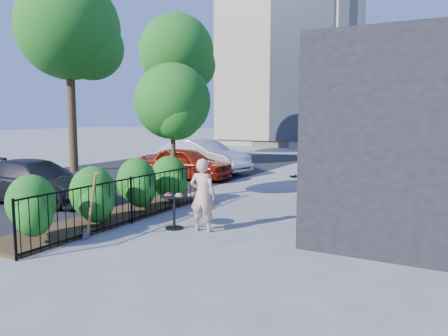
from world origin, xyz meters
The scene contains 14 objects.
ground centered at (0.00, 0.00, 0.00)m, with size 120.00×120.00×0.00m, color gray.
fence centered at (-1.50, 0.00, 0.56)m, with size 0.05×6.05×1.10m.
planting_bed centered at (-2.20, 0.00, 0.04)m, with size 1.30×6.00×0.08m, color #382616.
shrubs centered at (-2.10, 0.10, 0.70)m, with size 1.10×5.60×1.24m.
patio_tree centered at (-2.24, 2.76, 2.76)m, with size 2.20×2.20×3.94m.
street centered at (-7.00, 3.00, 0.00)m, with size 9.00×30.00×0.01m, color black.
street_tree_near centered at (-9.94, 5.96, 5.92)m, with size 4.40×4.40×8.28m.
street_tree_far centered at (-9.94, 13.96, 5.92)m, with size 4.40×4.40×8.28m.
cafe_table centered at (-0.36, 0.09, 0.52)m, with size 0.60×0.60×0.80m.
woman centered at (0.31, 0.22, 0.80)m, with size 0.58×0.38×1.59m, color #D6AE8A.
shovel centered at (-1.26, -1.49, 0.63)m, with size 0.48×0.19×1.44m.
car_red centered at (-4.29, 6.42, 0.63)m, with size 1.48×3.68×1.25m, color maroon.
car_silver centered at (-4.72, 8.31, 0.72)m, with size 1.53×4.38×1.44m, color #B1B1B6.
car_darkgrey centered at (-5.53, 0.53, 0.61)m, with size 1.72×4.24×1.23m, color black.
Camera 1 is at (5.18, -7.65, 2.52)m, focal length 35.00 mm.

